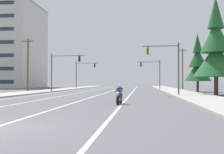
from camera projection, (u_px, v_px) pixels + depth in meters
The scene contains 15 objects.
lane_stripe_center at pixel (114, 90), 54.71m from camera, with size 0.16×100.00×0.01m, color beige.
lane_stripe_left at pixel (94, 90), 55.10m from camera, with size 0.16×100.00×0.01m, color beige.
lane_stripe_right at pixel (134, 90), 54.32m from camera, with size 0.16×100.00×0.01m, color beige.
lane_stripe_far_left at pixel (76, 90), 55.48m from camera, with size 0.16×100.00×0.01m, color beige.
sidewalk_kerb_right at pixel (175, 91), 48.62m from camera, with size 4.40×110.00×0.14m, color #9E998E.
sidewalk_kerb_left at pixel (51, 90), 50.85m from camera, with size 4.40×110.00×0.14m, color #9E998E.
motorcycle_with_rider at pixel (119, 96), 20.66m from camera, with size 0.70×2.19×1.46m.
traffic_signal_near_right at pixel (168, 61), 33.33m from camera, with size 4.28×0.43×6.20m.
traffic_signal_near_left at pixel (61, 66), 46.00m from camera, with size 5.61×0.52×6.20m.
traffic_signal_mid_right at pixel (153, 70), 60.05m from camera, with size 4.75×0.44×6.20m.
traffic_signal_mid_left at pixel (82, 71), 64.12m from camera, with size 5.03×0.48×6.20m.
utility_pole_left_near at pixel (28, 64), 47.62m from camera, with size 2.11×0.26×8.84m.
utility_pole_right_far at pixel (183, 68), 65.44m from camera, with size 2.10×0.26×9.29m.
conifer_tree_right_verge_near at pixel (216, 50), 34.71m from camera, with size 5.50×5.50×12.11m.
conifer_tree_right_verge_far at pixel (198, 65), 45.53m from camera, with size 4.25×4.25×9.35m.
Camera 1 is at (5.15, -9.50, 1.62)m, focal length 45.55 mm.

